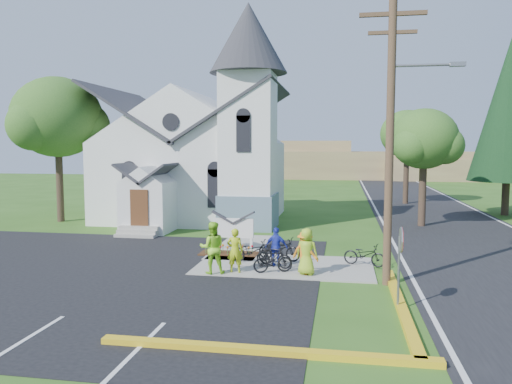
% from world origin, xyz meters
% --- Properties ---
extents(ground, '(120.00, 120.00, 0.00)m').
position_xyz_m(ground, '(0.00, 0.00, 0.00)').
color(ground, '#2E5618').
rests_on(ground, ground).
extents(parking_lot, '(20.00, 16.00, 0.02)m').
position_xyz_m(parking_lot, '(-7.00, -2.00, 0.01)').
color(parking_lot, black).
rests_on(parking_lot, ground).
extents(road, '(8.00, 90.00, 0.02)m').
position_xyz_m(road, '(10.00, 15.00, 0.01)').
color(road, black).
rests_on(road, ground).
extents(sidewalk, '(7.00, 4.00, 0.05)m').
position_xyz_m(sidewalk, '(1.50, 0.50, 0.03)').
color(sidewalk, gray).
rests_on(sidewalk, ground).
extents(church, '(12.35, 12.00, 13.00)m').
position_xyz_m(church, '(-5.48, 12.48, 5.25)').
color(church, silver).
rests_on(church, ground).
extents(church_sign, '(2.20, 0.40, 1.70)m').
position_xyz_m(church_sign, '(-1.20, 3.20, 1.03)').
color(church_sign, gray).
rests_on(church_sign, ground).
extents(flower_bed, '(2.60, 1.10, 0.07)m').
position_xyz_m(flower_bed, '(-1.20, 2.30, 0.04)').
color(flower_bed, '#38230F').
rests_on(flower_bed, ground).
extents(utility_pole, '(3.45, 0.28, 10.00)m').
position_xyz_m(utility_pole, '(5.36, -1.50, 5.40)').
color(utility_pole, '#493124').
rests_on(utility_pole, ground).
extents(stop_sign, '(0.11, 0.76, 2.48)m').
position_xyz_m(stop_sign, '(5.43, -4.20, 1.78)').
color(stop_sign, gray).
rests_on(stop_sign, ground).
extents(tree_lot_corner, '(5.60, 5.60, 9.15)m').
position_xyz_m(tree_lot_corner, '(-14.00, 10.00, 6.60)').
color(tree_lot_corner, '#33251B').
rests_on(tree_lot_corner, ground).
extents(tree_road_near, '(4.00, 4.00, 7.05)m').
position_xyz_m(tree_road_near, '(8.50, 12.00, 5.21)').
color(tree_road_near, '#33251B').
rests_on(tree_road_near, ground).
extents(tree_road_mid, '(4.40, 4.40, 7.80)m').
position_xyz_m(tree_road_mid, '(9.00, 24.00, 5.78)').
color(tree_road_mid, '#33251B').
rests_on(tree_road_mid, ground).
extents(conifer, '(5.20, 5.20, 12.40)m').
position_xyz_m(conifer, '(15.00, 18.00, 7.39)').
color(conifer, '#33251B').
rests_on(conifer, ground).
extents(distant_hills, '(61.00, 10.00, 5.60)m').
position_xyz_m(distant_hills, '(3.36, 56.33, 2.17)').
color(distant_hills, olive).
rests_on(distant_hills, ground).
extents(cyclist_0, '(0.64, 0.45, 1.68)m').
position_xyz_m(cyclist_0, '(-0.23, -0.91, 0.89)').
color(cyclist_0, '#AFC817').
rests_on(cyclist_0, sidewalk).
extents(bike_0, '(1.93, 0.89, 0.98)m').
position_xyz_m(bike_0, '(0.12, 0.67, 0.54)').
color(bike_0, black).
rests_on(bike_0, sidewalk).
extents(cyclist_1, '(1.12, 0.98, 1.96)m').
position_xyz_m(cyclist_1, '(-1.04, -1.20, 1.03)').
color(cyclist_1, '#9AE92B').
rests_on(cyclist_1, sidewalk).
extents(bike_1, '(1.57, 0.85, 0.91)m').
position_xyz_m(bike_1, '(1.12, 0.02, 0.51)').
color(bike_1, black).
rests_on(bike_1, sidewalk).
extents(cyclist_2, '(0.97, 0.54, 1.57)m').
position_xyz_m(cyclist_2, '(1.20, 0.24, 0.84)').
color(cyclist_2, '#2432B4').
rests_on(cyclist_2, sidewalk).
extents(bike_2, '(1.95, 1.09, 0.97)m').
position_xyz_m(bike_2, '(1.18, 1.36, 0.54)').
color(bike_2, black).
rests_on(bike_2, sidewalk).
extents(cyclist_3, '(1.20, 0.97, 1.62)m').
position_xyz_m(cyclist_3, '(2.40, -0.70, 0.86)').
color(cyclist_3, orange).
rests_on(cyclist_3, sidewalk).
extents(bike_3, '(1.57, 0.92, 0.91)m').
position_xyz_m(bike_3, '(1.19, -0.72, 0.50)').
color(bike_3, black).
rests_on(bike_3, sidewalk).
extents(cyclist_4, '(0.98, 0.78, 1.75)m').
position_xyz_m(cyclist_4, '(2.47, -0.79, 0.92)').
color(cyclist_4, '#98C224').
rests_on(cyclist_4, sidewalk).
extents(bike_4, '(1.80, 1.13, 0.89)m').
position_xyz_m(bike_4, '(4.65, 0.98, 0.50)').
color(bike_4, black).
rests_on(bike_4, sidewalk).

